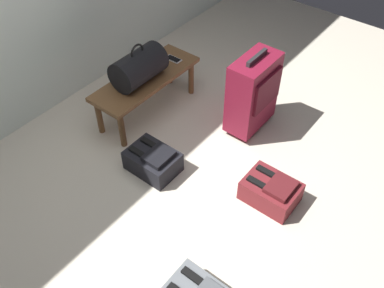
% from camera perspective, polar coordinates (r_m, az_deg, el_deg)
% --- Properties ---
extents(ground_plane, '(6.60, 6.60, 0.00)m').
position_cam_1_polar(ground_plane, '(3.06, -2.18, -7.90)').
color(ground_plane, beige).
extents(bench, '(1.00, 0.36, 0.37)m').
position_cam_1_polar(bench, '(3.58, -6.21, 8.30)').
color(bench, brown).
rests_on(bench, ground).
extents(duffel_bag_black, '(0.44, 0.26, 0.34)m').
position_cam_1_polar(duffel_bag_black, '(3.44, -7.21, 10.27)').
color(duffel_bag_black, black).
rests_on(duffel_bag_black, bench).
extents(cell_phone, '(0.07, 0.14, 0.01)m').
position_cam_1_polar(cell_phone, '(3.74, -2.53, 11.40)').
color(cell_phone, silver).
rests_on(cell_phone, bench).
extents(suitcase_upright_burgundy, '(0.44, 0.26, 0.71)m').
position_cam_1_polar(suitcase_upright_burgundy, '(3.40, 8.23, 6.89)').
color(suitcase_upright_burgundy, maroon).
rests_on(suitcase_upright_burgundy, ground).
extents(backpack_maroon, '(0.28, 0.38, 0.21)m').
position_cam_1_polar(backpack_maroon, '(3.05, 10.63, -6.25)').
color(backpack_maroon, maroon).
rests_on(backpack_maroon, ground).
extents(backpack_dark, '(0.28, 0.38, 0.21)m').
position_cam_1_polar(backpack_dark, '(3.21, -5.28, -2.26)').
color(backpack_dark, black).
rests_on(backpack_dark, ground).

